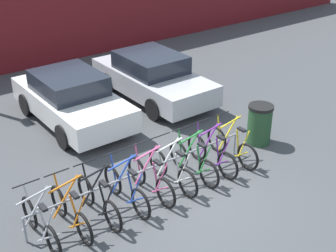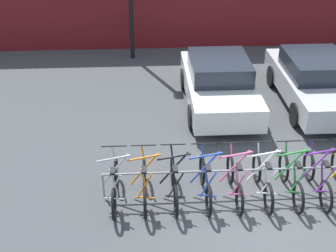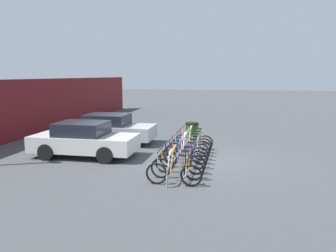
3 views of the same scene
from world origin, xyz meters
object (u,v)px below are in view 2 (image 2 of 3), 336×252
(bicycle_orange, at_px, (145,185))
(car_white, at_px, (219,83))
(bicycle_white, at_px, (263,181))
(bicycle_purple, at_px, (317,179))
(bicycle_blue, at_px, (205,183))
(bicycle_pink, at_px, (235,182))
(bicycle_silver, at_px, (115,186))
(bicycle_green, at_px, (291,180))
(bicycle_black, at_px, (174,184))
(bike_rack, at_px, (232,172))
(car_silver, at_px, (315,81))

(bicycle_orange, distance_m, car_white, 4.67)
(bicycle_white, relative_size, bicycle_purple, 1.00)
(bicycle_blue, bearing_deg, bicycle_white, -0.22)
(bicycle_pink, distance_m, bicycle_purple, 1.72)
(bicycle_silver, xyz_separation_m, car_white, (2.73, 4.14, 0.31))
(bicycle_blue, distance_m, bicycle_pink, 0.61)
(bicycle_orange, height_order, bicycle_white, same)
(bicycle_silver, height_order, bicycle_green, same)
(bicycle_blue, height_order, car_white, car_white)
(bicycle_white, xyz_separation_m, car_white, (-0.29, 4.14, 0.31))
(bicycle_black, bearing_deg, bicycle_white, -1.39)
(bicycle_blue, bearing_deg, bicycle_black, 179.78)
(bicycle_silver, height_order, bicycle_black, same)
(car_white, bearing_deg, bicycle_green, -78.04)
(bike_rack, height_order, car_white, car_white)
(bike_rack, bearing_deg, bicycle_purple, -4.82)
(bicycle_blue, distance_m, bicycle_purple, 2.32)
(bike_rack, relative_size, bicycle_pink, 3.12)
(bicycle_orange, xyz_separation_m, car_silver, (4.85, 4.15, 0.31))
(bicycle_black, relative_size, bicycle_purple, 1.00)
(bicycle_orange, relative_size, bicycle_purple, 1.00)
(bicycle_white, bearing_deg, bicycle_black, 177.94)
(bicycle_blue, height_order, bicycle_green, same)
(car_silver, bearing_deg, bike_rack, -127.31)
(bicycle_purple, bearing_deg, bicycle_black, -178.01)
(bike_rack, xyz_separation_m, bicycle_pink, (0.05, -0.15, -0.13))
(bicycle_pink, relative_size, bicycle_white, 1.00)
(bike_rack, distance_m, bicycle_black, 1.21)
(bicycle_silver, xyz_separation_m, bicycle_pink, (2.44, 0.00, 0.00))
(bicycle_pink, bearing_deg, car_white, 82.66)
(bicycle_pink, relative_size, car_white, 0.41)
(bike_rack, distance_m, bicycle_blue, 0.59)
(bicycle_silver, height_order, bicycle_blue, same)
(bicycle_blue, height_order, bicycle_white, same)
(bicycle_silver, height_order, car_white, car_white)
(bicycle_orange, height_order, bicycle_green, same)
(bicycle_silver, distance_m, bicycle_black, 1.20)
(bicycle_pink, xyz_separation_m, car_silver, (3.00, 4.15, 0.31))
(bicycle_purple, relative_size, car_silver, 0.40)
(bicycle_blue, bearing_deg, bicycle_silver, 179.78)
(bicycle_blue, relative_size, bicycle_white, 1.00)
(bicycle_pink, bearing_deg, bicycle_green, -3.40)
(bicycle_silver, bearing_deg, bicycle_white, -2.33)
(bicycle_black, xyz_separation_m, car_silver, (4.24, 4.15, 0.31))
(bicycle_pink, height_order, car_white, car_white)
(bicycle_silver, distance_m, bicycle_pink, 2.44)
(bicycle_white, bearing_deg, bike_rack, 164.48)
(bike_rack, bearing_deg, bicycle_white, -13.45)
(bicycle_purple, xyz_separation_m, car_silver, (1.28, 4.15, 0.31))
(bicycle_silver, xyz_separation_m, car_silver, (5.44, 4.15, 0.31))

